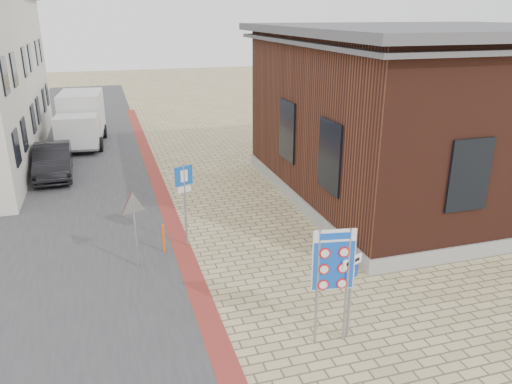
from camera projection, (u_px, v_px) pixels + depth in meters
ground at (285, 310)px, 12.93m from camera, size 120.00×120.00×0.00m
road_strip at (78, 167)px, 24.90m from camera, size 7.00×60.00×0.02m
curb_strip at (161, 192)px, 21.37m from camera, size 0.60×40.00×0.02m
brick_building at (433, 110)px, 20.52m from camera, size 13.00×13.00×6.80m
bike_rack at (341, 251)px, 15.55m from camera, size 0.08×1.80×0.60m
sedan at (53, 161)px, 23.22m from camera, size 1.79×4.66×1.52m
box_truck at (81, 119)px, 28.56m from camera, size 2.74×5.76×2.93m
border_sign at (333, 262)px, 11.03m from camera, size 0.97×0.20×2.85m
essen_sign at (351, 282)px, 11.35m from camera, size 0.58×0.27×2.26m
parking_sign at (184, 190)px, 15.82m from camera, size 0.59×0.26×2.83m
yield_sign at (134, 212)px, 14.52m from camera, size 0.82×0.29×2.36m
bollard at (164, 239)px, 15.85m from camera, size 0.11×0.11×0.96m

